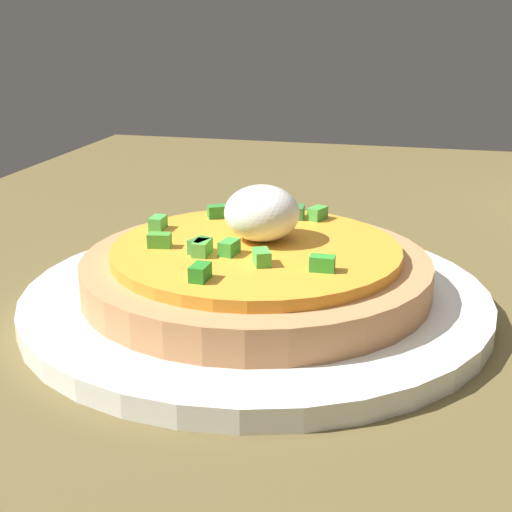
% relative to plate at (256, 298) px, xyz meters
% --- Properties ---
extents(dining_table, '(1.22, 0.88, 0.03)m').
position_rel_plate_xyz_m(dining_table, '(0.06, 0.10, -0.02)').
color(dining_table, brown).
rests_on(dining_table, ground).
extents(plate, '(0.27, 0.27, 0.01)m').
position_rel_plate_xyz_m(plate, '(0.00, 0.00, 0.00)').
color(plate, white).
rests_on(plate, dining_table).
extents(pizza, '(0.20, 0.20, 0.06)m').
position_rel_plate_xyz_m(pizza, '(-0.00, -0.00, 0.02)').
color(pizza, tan).
rests_on(pizza, plate).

